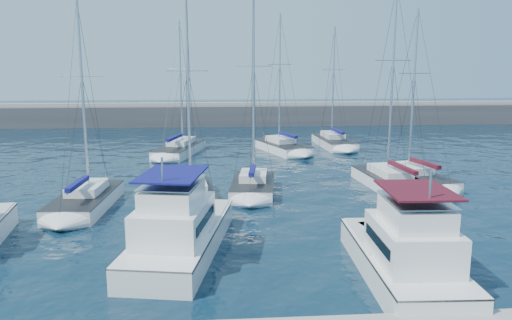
{
  "coord_description": "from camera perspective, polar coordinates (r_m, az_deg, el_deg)",
  "views": [
    {
      "loc": [
        -2.74,
        -25.61,
        9.13
      ],
      "look_at": [
        -0.26,
        6.46,
        3.0
      ],
      "focal_mm": 35.0,
      "sensor_mm": 36.0,
      "label": 1
    }
  ],
  "objects": [
    {
      "name": "sailboat_mid_a",
      "position": [
        34.19,
        -18.87,
        -4.41
      ],
      "size": [
        3.51,
        8.11,
        13.49
      ],
      "rotation": [
        0.0,
        0.0,
        -0.06
      ],
      "color": "white",
      "rests_on": "ground"
    },
    {
      "name": "sailboat_back_c",
      "position": [
        57.59,
        8.86,
        2.05
      ],
      "size": [
        3.53,
        8.96,
        13.76
      ],
      "rotation": [
        0.0,
        0.0,
        0.05
      ],
      "color": "white",
      "rests_on": "ground"
    },
    {
      "name": "sailboat_mid_c",
      "position": [
        35.94,
        -0.33,
        -3.04
      ],
      "size": [
        3.77,
        6.91,
        14.51
      ],
      "rotation": [
        0.0,
        0.0,
        -0.13
      ],
      "color": "white",
      "rests_on": "ground"
    },
    {
      "name": "sailboat_back_a",
      "position": [
        52.59,
        -8.69,
        1.23
      ],
      "size": [
        5.25,
        9.83,
        13.91
      ],
      "rotation": [
        0.0,
        0.0,
        -0.25
      ],
      "color": "white",
      "rests_on": "ground"
    },
    {
      "name": "motor_yacht_stbd_inner",
      "position": [
        22.57,
        16.68,
        -10.44
      ],
      "size": [
        3.77,
        9.43,
        4.69
      ],
      "rotation": [
        0.0,
        0.0,
        -0.04
      ],
      "color": "white",
      "rests_on": "ground"
    },
    {
      "name": "sailboat_back_b",
      "position": [
        53.48,
        3.01,
        1.51
      ],
      "size": [
        5.64,
        8.64,
        14.75
      ],
      "rotation": [
        0.0,
        0.0,
        0.34
      ],
      "color": "white",
      "rests_on": "ground"
    },
    {
      "name": "motor_yacht_stbd_outer",
      "position": [
        24.53,
        17.0,
        -9.21
      ],
      "size": [
        3.57,
        5.77,
        3.2
      ],
      "rotation": [
        0.0,
        0.0,
        0.24
      ],
      "color": "white",
      "rests_on": "ground"
    },
    {
      "name": "sailboat_mid_d",
      "position": [
        38.71,
        15.3,
        -2.46
      ],
      "size": [
        3.96,
        9.48,
        15.19
      ],
      "rotation": [
        0.0,
        0.0,
        0.09
      ],
      "color": "white",
      "rests_on": "ground"
    },
    {
      "name": "ground",
      "position": [
        27.33,
        1.6,
        -8.73
      ],
      "size": [
        220.0,
        220.0,
        0.0
      ],
      "primitive_type": "plane",
      "color": "black",
      "rests_on": "ground"
    },
    {
      "name": "breakwater",
      "position": [
        78.08,
        -2.39,
        4.85
      ],
      "size": [
        160.0,
        6.0,
        4.45
      ],
      "color": "#424244",
      "rests_on": "ground"
    },
    {
      "name": "sailboat_mid_b",
      "position": [
        33.47,
        -7.38,
        -4.22
      ],
      "size": [
        3.97,
        8.4,
        14.0
      ],
      "rotation": [
        0.0,
        0.0,
        0.12
      ],
      "color": "white",
      "rests_on": "ground"
    },
    {
      "name": "motor_yacht_port_inner",
      "position": [
        24.8,
        -8.75,
        -8.15
      ],
      "size": [
        5.36,
        11.04,
        4.69
      ],
      "rotation": [
        0.0,
        0.0,
        -0.18
      ],
      "color": "white",
      "rests_on": "ground"
    },
    {
      "name": "sailboat_mid_e",
      "position": [
        40.39,
        17.58,
        -2.04
      ],
      "size": [
        4.63,
        8.0,
        13.6
      ],
      "rotation": [
        0.0,
        0.0,
        0.22
      ],
      "color": "white",
      "rests_on": "ground"
    }
  ]
}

